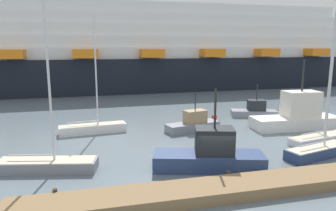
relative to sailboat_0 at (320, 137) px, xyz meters
The scene contains 12 objects.
ground_plane 11.37m from the sailboat_0, 162.41° to the right, with size 600.00×600.00×0.00m, color slate.
dock_pier 12.74m from the sailboat_0, 148.17° to the right, with size 24.12×2.52×0.78m.
sailboat_0 is the anchor object (origin of this frame).
sailboat_1 21.43m from the sailboat_0, behind, with size 6.62×2.96×11.47m.
sailboat_2 3.67m from the sailboat_0, 129.75° to the right, with size 6.07×2.77×11.35m.
sailboat_3 19.92m from the sailboat_0, 157.15° to the left, with size 6.16×2.03×10.59m.
fishing_boat_0 10.99m from the sailboat_0, 145.56° to the left, with size 5.47×2.78×3.81m.
fishing_boat_1 10.28m from the sailboat_0, 92.01° to the left, with size 5.34×3.19×3.70m.
fishing_boat_2 4.82m from the sailboat_0, 76.47° to the left, with size 8.79×3.12×6.70m.
fishing_boat_3 11.46m from the sailboat_0, 164.42° to the right, with size 7.54×4.15×5.31m.
channel_buoy_2 11.25m from the sailboat_0, 118.85° to the left, with size 0.64×0.64×1.57m.
cruise_ship 38.90m from the sailboat_0, 103.00° to the left, with size 105.78×17.96×20.58m.
Camera 1 is at (-7.68, -18.13, 8.03)m, focal length 33.82 mm.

